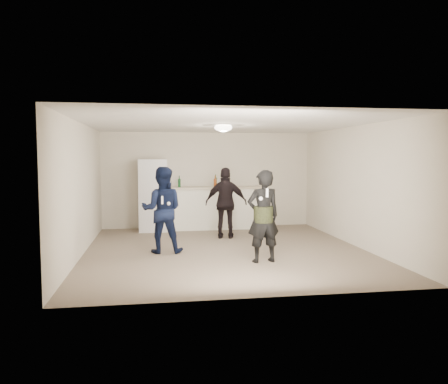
{
  "coord_description": "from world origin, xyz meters",
  "views": [
    {
      "loc": [
        -1.37,
        -8.48,
        1.85
      ],
      "look_at": [
        0.0,
        0.2,
        1.15
      ],
      "focal_mm": 35.0,
      "sensor_mm": 36.0,
      "label": 1
    }
  ],
  "objects": [
    {
      "name": "floor",
      "position": [
        0.0,
        0.0,
        0.0
      ],
      "size": [
        6.0,
        6.0,
        0.0
      ],
      "primitive_type": "plane",
      "color": "#6B5B4C",
      "rests_on": "ground"
    },
    {
      "name": "wall_front",
      "position": [
        0.0,
        -3.0,
        1.25
      ],
      "size": [
        6.0,
        0.0,
        6.0
      ],
      "primitive_type": "plane",
      "rotation": [
        -1.57,
        0.0,
        0.0
      ],
      "color": "beige",
      "rests_on": "floor"
    },
    {
      "name": "fridge_handle",
      "position": [
        -1.15,
        2.23,
        1.3
      ],
      "size": [
        0.02,
        0.02,
        0.6
      ],
      "primitive_type": "cylinder",
      "color": "silver",
      "rests_on": "fridge"
    },
    {
      "name": "remote_woman",
      "position": [
        0.5,
        -1.32,
        1.25
      ],
      "size": [
        0.04,
        0.04,
        0.15
      ],
      "primitive_type": "cube",
      "color": "white",
      "rests_on": "woman"
    },
    {
      "name": "camo_shorts",
      "position": [
        0.5,
        -1.07,
        0.85
      ],
      "size": [
        0.34,
        0.34,
        0.28
      ],
      "primitive_type": "cylinder",
      "color": "#2E3719",
      "rests_on": "woman"
    },
    {
      "name": "counter_top",
      "position": [
        0.08,
        2.67,
        1.07
      ],
      "size": [
        2.68,
        0.64,
        0.04
      ],
      "primitive_type": "cube",
      "color": "beige",
      "rests_on": "counter"
    },
    {
      "name": "shaker",
      "position": [
        -1.0,
        2.6,
        1.18
      ],
      "size": [
        0.08,
        0.08,
        0.17
      ],
      "primitive_type": "cylinder",
      "color": "silver",
      "rests_on": "counter_top"
    },
    {
      "name": "nunchuk_woman",
      "position": [
        0.4,
        -1.29,
        1.15
      ],
      "size": [
        0.07,
        0.07,
        0.07
      ],
      "primitive_type": "sphere",
      "color": "white",
      "rests_on": "woman"
    },
    {
      "name": "fridge",
      "position": [
        -1.43,
        2.6,
        0.9
      ],
      "size": [
        0.7,
        0.7,
        1.8
      ],
      "primitive_type": "cube",
      "color": "white",
      "rests_on": "floor"
    },
    {
      "name": "remote_man",
      "position": [
        -1.25,
        -0.28,
        1.05
      ],
      "size": [
        0.04,
        0.04,
        0.15
      ],
      "primitive_type": "cube",
      "color": "white",
      "rests_on": "man"
    },
    {
      "name": "ceiling_dome",
      "position": [
        0.0,
        0.3,
        2.45
      ],
      "size": [
        0.36,
        0.36,
        0.16
      ],
      "primitive_type": "ellipsoid",
      "color": "white",
      "rests_on": "ceiling"
    },
    {
      "name": "bottle_cluster",
      "position": [
        0.03,
        2.63,
        1.2
      ],
      "size": [
        1.23,
        0.35,
        0.25
      ],
      "color": "#8D3614",
      "rests_on": "counter_top"
    },
    {
      "name": "wall_left",
      "position": [
        -2.75,
        0.0,
        1.25
      ],
      "size": [
        0.0,
        6.0,
        6.0
      ],
      "primitive_type": "plane",
      "rotation": [
        1.57,
        0.0,
        1.57
      ],
      "color": "beige",
      "rests_on": "floor"
    },
    {
      "name": "woman",
      "position": [
        0.5,
        -1.07,
        0.82
      ],
      "size": [
        0.65,
        0.48,
        1.63
      ],
      "primitive_type": "imported",
      "rotation": [
        0.0,
        0.0,
        3.3
      ],
      "color": "black",
      "rests_on": "floor"
    },
    {
      "name": "spectator",
      "position": [
        0.22,
        1.3,
        0.81
      ],
      "size": [
        1.01,
        0.6,
        1.62
      ],
      "primitive_type": "imported",
      "rotation": [
        0.0,
        0.0,
        2.92
      ],
      "color": "black",
      "rests_on": "floor"
    },
    {
      "name": "nunchuk_man",
      "position": [
        -1.13,
        -0.25,
        0.98
      ],
      "size": [
        0.07,
        0.07,
        0.07
      ],
      "primitive_type": "sphere",
      "color": "silver",
      "rests_on": "man"
    },
    {
      "name": "man",
      "position": [
        -1.25,
        0.0,
        0.83
      ],
      "size": [
        0.87,
        0.71,
        1.67
      ],
      "primitive_type": "imported",
      "rotation": [
        0.0,
        0.0,
        3.04
      ],
      "color": "#101D45",
      "rests_on": "floor"
    },
    {
      "name": "ceiling",
      "position": [
        0.0,
        0.0,
        2.5
      ],
      "size": [
        6.0,
        6.0,
        0.0
      ],
      "primitive_type": "plane",
      "rotation": [
        3.14,
        0.0,
        0.0
      ],
      "color": "silver",
      "rests_on": "wall_back"
    },
    {
      "name": "wall_back",
      "position": [
        0.0,
        3.0,
        1.25
      ],
      "size": [
        6.0,
        0.0,
        6.0
      ],
      "primitive_type": "plane",
      "rotation": [
        1.57,
        0.0,
        0.0
      ],
      "color": "beige",
      "rests_on": "floor"
    },
    {
      "name": "wall_right",
      "position": [
        2.75,
        0.0,
        1.25
      ],
      "size": [
        0.0,
        6.0,
        6.0
      ],
      "primitive_type": "plane",
      "rotation": [
        1.57,
        0.0,
        -1.57
      ],
      "color": "beige",
      "rests_on": "floor"
    },
    {
      "name": "counter",
      "position": [
        0.08,
        2.67,
        0.53
      ],
      "size": [
        2.6,
        0.56,
        1.05
      ],
      "primitive_type": "cube",
      "color": "white",
      "rests_on": "floor"
    }
  ]
}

